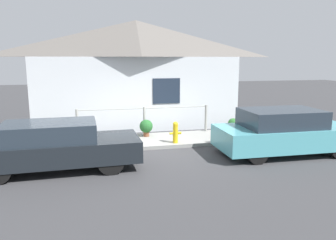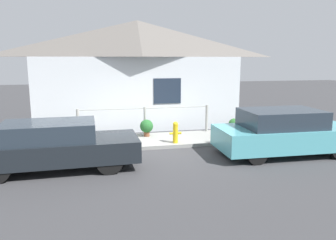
# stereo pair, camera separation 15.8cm
# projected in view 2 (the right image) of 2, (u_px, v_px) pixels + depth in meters

# --- Properties ---
(ground_plane) EXTENTS (60.00, 60.00, 0.00)m
(ground_plane) POSITION_uv_depth(u_px,v_px,m) (153.00, 150.00, 10.53)
(ground_plane) COLOR #38383A
(sidewalk) EXTENTS (24.00, 1.92, 0.12)m
(sidewalk) POSITION_uv_depth(u_px,v_px,m) (149.00, 141.00, 11.45)
(sidewalk) COLOR gray
(sidewalk) RESTS_ON ground_plane
(house) EXTENTS (8.62, 2.23, 4.43)m
(house) POSITION_uv_depth(u_px,v_px,m) (138.00, 44.00, 13.39)
(house) COLOR silver
(house) RESTS_ON ground_plane
(fence) EXTENTS (4.90, 0.10, 1.02)m
(fence) POSITION_uv_depth(u_px,v_px,m) (145.00, 119.00, 12.11)
(fence) COLOR #999993
(fence) RESTS_ON sidewalk
(car_left) EXTENTS (4.29, 1.77, 1.28)m
(car_left) POSITION_uv_depth(u_px,v_px,m) (55.00, 145.00, 8.55)
(car_left) COLOR black
(car_left) RESTS_ON ground_plane
(car_right) EXTENTS (4.20, 1.82, 1.38)m
(car_right) POSITION_uv_depth(u_px,v_px,m) (284.00, 132.00, 9.93)
(car_right) COLOR teal
(car_right) RESTS_ON ground_plane
(fire_hydrant) EXTENTS (0.40, 0.18, 0.72)m
(fire_hydrant) POSITION_uv_depth(u_px,v_px,m) (175.00, 132.00, 10.86)
(fire_hydrant) COLOR yellow
(fire_hydrant) RESTS_ON sidewalk
(potted_plant_near_hydrant) EXTENTS (0.48, 0.48, 0.61)m
(potted_plant_near_hydrant) POSITION_uv_depth(u_px,v_px,m) (147.00, 127.00, 11.79)
(potted_plant_near_hydrant) COLOR brown
(potted_plant_near_hydrant) RESTS_ON sidewalk
(potted_plant_by_fence) EXTENTS (0.33, 0.33, 0.44)m
(potted_plant_by_fence) POSITION_uv_depth(u_px,v_px,m) (60.00, 134.00, 11.25)
(potted_plant_by_fence) COLOR slate
(potted_plant_by_fence) RESTS_ON sidewalk
(potted_plant_corner) EXTENTS (0.39, 0.39, 0.52)m
(potted_plant_corner) POSITION_uv_depth(u_px,v_px,m) (234.00, 125.00, 12.51)
(potted_plant_corner) COLOR slate
(potted_plant_corner) RESTS_ON sidewalk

